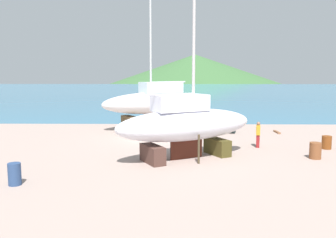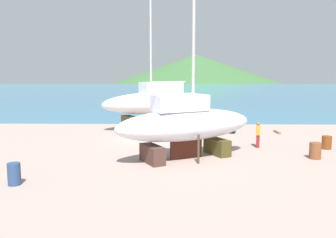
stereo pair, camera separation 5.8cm
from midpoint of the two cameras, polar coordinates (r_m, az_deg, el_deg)
The scene contains 11 objects.
ground_plane at distance 21.00m, azimuth -3.31°, elevation -5.60°, with size 48.90×48.90×0.00m, color #A48D83.
sea_water at distance 88.36m, azimuth 0.12°, elevation 4.37°, with size 167.86×111.21×0.01m, color teal.
headland_hill at distance 220.77m, azimuth 4.38°, elevation 6.19°, with size 179.80×179.80×30.67m, color #3C6737.
sailboat_small_center at distance 19.59m, azimuth 2.93°, elevation -0.73°, with size 8.33×5.96×14.24m.
sailboat_large_starboard at distance 30.49m, azimuth -1.76°, elevation 2.73°, with size 9.69×7.38×16.32m.
worker at distance 23.38m, azimuth 14.14°, elevation -2.36°, with size 0.32×0.48×1.63m.
barrel_tipped_center at distance 24.37m, azimuth 23.90°, elevation -3.43°, with size 0.58×0.58×0.82m, color brown.
barrel_tipped_right at distance 21.40m, azimuth 22.37°, elevation -4.67°, with size 0.63×0.63×0.90m, color brown.
barrel_tar_black at distance 28.49m, azimuth 9.74°, elevation -1.62°, with size 0.60×0.60×0.92m, color #202C2D.
barrel_ochre at distance 16.63m, azimuth -23.10°, elevation -8.02°, with size 0.54×0.54×0.95m, color navy.
timber_short_skew at distance 29.48m, azimuth 16.96°, elevation -2.00°, with size 1.27×0.19×0.13m, color #8D5E40.
Camera 2 is at (1.65, -25.28, 4.73)m, focal length 38.47 mm.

